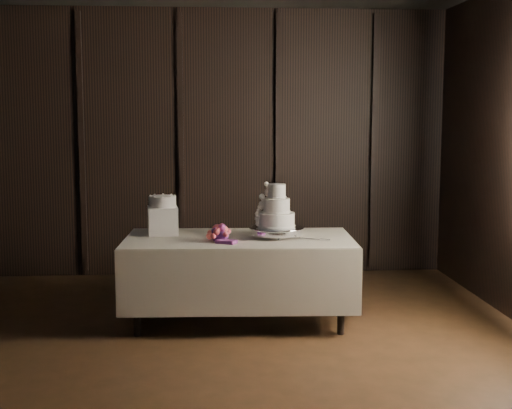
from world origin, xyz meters
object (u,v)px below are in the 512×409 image
object	(u,v)px
display_table	(239,276)
box_pedestal	(163,221)
bouquet	(220,234)
small_cake	(163,201)
wedding_cake	(274,210)
cake_stand	(276,232)

from	to	relation	value
display_table	box_pedestal	world-z (taller)	box_pedestal
bouquet	small_cake	bearing A→B (deg)	143.94
wedding_cake	box_pedestal	xyz separation A→B (m)	(-0.97, 0.23, -0.11)
cake_stand	small_cake	xyz separation A→B (m)	(-1.00, 0.22, 0.25)
bouquet	box_pedestal	distance (m)	0.63
wedding_cake	small_cake	distance (m)	1.00
cake_stand	bouquet	bearing A→B (deg)	-163.24
box_pedestal	cake_stand	bearing A→B (deg)	-12.19
bouquet	cake_stand	bearing A→B (deg)	16.76
display_table	bouquet	xyz separation A→B (m)	(-0.17, -0.15, 0.40)
wedding_cake	bouquet	distance (m)	0.52
display_table	cake_stand	world-z (taller)	cake_stand
bouquet	box_pedestal	xyz separation A→B (m)	(-0.50, 0.37, 0.07)
cake_stand	display_table	bearing A→B (deg)	179.57
display_table	small_cake	bearing A→B (deg)	164.92
cake_stand	bouquet	world-z (taller)	bouquet
wedding_cake	box_pedestal	bearing A→B (deg)	-174.41
display_table	bouquet	distance (m)	0.46
display_table	bouquet	size ratio (longest dim) A/B	5.47
small_cake	wedding_cake	bearing A→B (deg)	-13.42
wedding_cake	small_cake	world-z (taller)	wedding_cake
display_table	box_pedestal	bearing A→B (deg)	164.92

